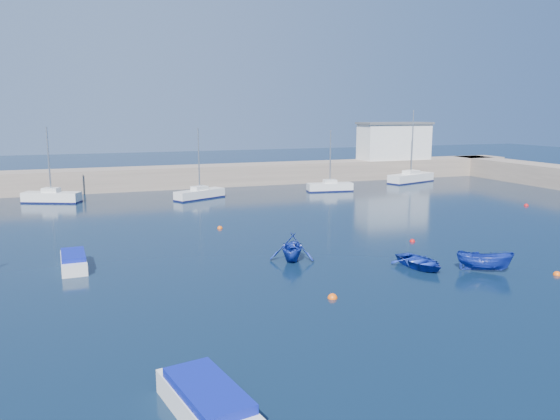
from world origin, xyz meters
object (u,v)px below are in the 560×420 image
object	(u,v)px
sailboat_8	(411,178)
dinghy_center	(420,262)
harbor_office	(394,142)
sailboat_7	(330,187)
sailboat_5	(51,197)
motorboat_3	(208,403)
dinghy_right	(485,261)
motorboat_1	(73,261)
dinghy_left	(292,247)
sailboat_6	(200,194)

from	to	relation	value
sailboat_8	dinghy_center	bearing A→B (deg)	128.24
harbor_office	sailboat_7	world-z (taller)	harbor_office
sailboat_7	dinghy_center	world-z (taller)	sailboat_7
sailboat_7	dinghy_center	distance (m)	32.62
sailboat_5	motorboat_3	size ratio (longest dim) A/B	1.57
dinghy_right	dinghy_center	bearing A→B (deg)	93.79
motorboat_3	dinghy_right	xyz separation A→B (m)	(18.78, 9.89, 0.09)
sailboat_8	dinghy_right	xyz separation A→B (m)	(-19.49, -37.34, -0.03)
dinghy_center	motorboat_1	bearing A→B (deg)	153.92
harbor_office	motorboat_3	xyz separation A→B (m)	(-39.07, -53.04, -4.58)
dinghy_center	dinghy_right	size ratio (longest dim) A/B	1.12
sailboat_7	dinghy_left	distance (m)	31.20
harbor_office	sailboat_8	world-z (taller)	sailboat_8
dinghy_left	sailboat_6	bearing A→B (deg)	116.42
motorboat_3	dinghy_center	world-z (taller)	motorboat_3
dinghy_left	harbor_office	bearing A→B (deg)	76.50
motorboat_3	dinghy_center	xyz separation A→B (m)	(15.67, 11.86, -0.15)
sailboat_8	motorboat_3	size ratio (longest dim) A/B	1.92
sailboat_8	motorboat_3	bearing A→B (deg)	121.80
sailboat_5	motorboat_3	world-z (taller)	sailboat_5
harbor_office	dinghy_right	bearing A→B (deg)	-115.18
harbor_office	motorboat_1	size ratio (longest dim) A/B	2.46
sailboat_7	motorboat_1	xyz separation A→B (m)	(-28.43, -24.39, -0.09)
motorboat_1	motorboat_3	world-z (taller)	motorboat_3
dinghy_right	harbor_office	bearing A→B (deg)	10.96
motorboat_1	dinghy_right	xyz separation A→B (m)	(22.78, -8.99, 0.16)
motorboat_1	dinghy_center	bearing A→B (deg)	-22.08
sailboat_6	sailboat_8	world-z (taller)	sailboat_8
motorboat_1	sailboat_6	bearing A→B (deg)	59.71
sailboat_7	sailboat_6	bearing A→B (deg)	99.19
dinghy_center	motorboat_3	bearing A→B (deg)	-149.32
sailboat_8	dinghy_right	world-z (taller)	sailboat_8
sailboat_5	motorboat_1	size ratio (longest dim) A/B	1.92
sailboat_6	dinghy_right	distance (m)	34.49
harbor_office	sailboat_8	xyz separation A→B (m)	(-0.79, -5.81, -4.46)
motorboat_1	dinghy_left	xyz separation A→B (m)	(13.05, -2.75, 0.40)
sailboat_5	dinghy_right	distance (m)	43.75
sailboat_6	dinghy_center	bearing A→B (deg)	165.92
motorboat_3	sailboat_8	bearing A→B (deg)	40.01
harbor_office	dinghy_center	world-z (taller)	harbor_office
harbor_office	sailboat_5	size ratio (longest dim) A/B	1.28
motorboat_3	sailboat_6	bearing A→B (deg)	67.59
motorboat_3	sailboat_5	bearing A→B (deg)	86.94
sailboat_5	sailboat_8	size ratio (longest dim) A/B	0.82
sailboat_8	dinghy_right	size ratio (longest dim) A/B	2.99
harbor_office	dinghy_center	xyz separation A→B (m)	(-23.40, -41.18, -4.73)
harbor_office	dinghy_center	bearing A→B (deg)	-119.60
sailboat_6	sailboat_8	size ratio (longest dim) A/B	0.80
dinghy_center	sailboat_8	bearing A→B (deg)	50.99
sailboat_8	harbor_office	bearing A→B (deg)	-26.92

